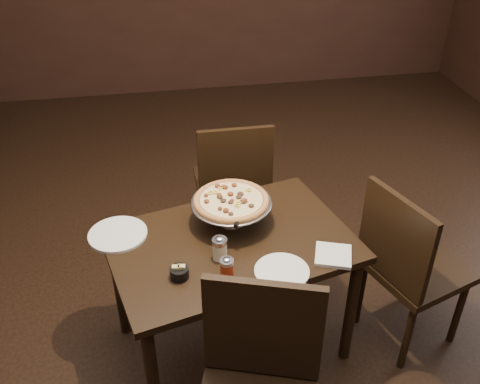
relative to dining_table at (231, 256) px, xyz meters
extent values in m
cube|color=black|center=(-0.06, -0.08, -0.60)|extent=(6.00, 7.00, 0.02)
cube|color=black|center=(0.00, 0.00, 0.07)|extent=(1.22, 0.95, 0.04)
cylinder|color=black|center=(-0.40, -0.41, -0.27)|extent=(0.05, 0.05, 0.64)
cylinder|color=black|center=(0.55, -0.18, -0.27)|extent=(0.05, 0.05, 0.64)
cylinder|color=black|center=(-0.55, 0.18, -0.27)|extent=(0.05, 0.05, 0.64)
cylinder|color=black|center=(0.40, 0.41, -0.27)|extent=(0.05, 0.05, 0.64)
cylinder|color=silver|center=(0.02, 0.13, 0.09)|extent=(0.13, 0.13, 0.01)
cylinder|color=silver|center=(0.02, 0.13, 0.15)|extent=(0.03, 0.03, 0.10)
cylinder|color=silver|center=(0.02, 0.13, 0.20)|extent=(0.09, 0.09, 0.01)
cylinder|color=#A4A4AA|center=(0.02, 0.13, 0.21)|extent=(0.37, 0.37, 0.01)
torus|color=#A4A4AA|center=(0.02, 0.13, 0.21)|extent=(0.38, 0.38, 0.01)
cylinder|color=brown|center=(0.02, 0.13, 0.21)|extent=(0.34, 0.34, 0.01)
torus|color=brown|center=(0.02, 0.13, 0.22)|extent=(0.35, 0.35, 0.03)
cylinder|color=tan|center=(0.02, 0.13, 0.22)|extent=(0.29, 0.29, 0.01)
cylinder|color=beige|center=(-0.07, -0.11, 0.13)|extent=(0.06, 0.06, 0.08)
cylinder|color=silver|center=(-0.07, -0.11, 0.18)|extent=(0.07, 0.07, 0.02)
ellipsoid|color=silver|center=(-0.07, -0.11, 0.20)|extent=(0.04, 0.04, 0.01)
cylinder|color=maroon|center=(-0.06, -0.23, 0.13)|extent=(0.05, 0.05, 0.07)
cylinder|color=silver|center=(-0.06, -0.23, 0.17)|extent=(0.06, 0.06, 0.02)
ellipsoid|color=silver|center=(-0.06, -0.23, 0.19)|extent=(0.03, 0.03, 0.01)
cylinder|color=black|center=(-0.25, -0.20, 0.11)|extent=(0.08, 0.08, 0.05)
cube|color=tan|center=(-0.26, -0.20, 0.12)|extent=(0.03, 0.03, 0.05)
cube|color=tan|center=(-0.24, -0.20, 0.12)|extent=(0.03, 0.03, 0.05)
cube|color=silver|center=(0.42, -0.19, 0.10)|extent=(0.20, 0.20, 0.02)
cylinder|color=white|center=(-0.51, 0.13, 0.10)|extent=(0.27, 0.27, 0.01)
cylinder|color=white|center=(0.18, -0.25, 0.09)|extent=(0.23, 0.23, 0.01)
cone|color=silver|center=(0.03, 0.00, 0.21)|extent=(0.16, 0.16, 0.00)
cylinder|color=black|center=(0.03, 0.00, 0.21)|extent=(0.07, 0.13, 0.02)
cube|color=black|center=(0.14, 0.85, -0.15)|extent=(0.43, 0.43, 0.04)
cube|color=black|center=(0.14, 0.66, 0.10)|extent=(0.42, 0.03, 0.44)
cylinder|color=black|center=(0.31, 1.02, -0.38)|extent=(0.04, 0.04, 0.41)
cylinder|color=black|center=(-0.03, 1.02, -0.38)|extent=(0.04, 0.04, 0.41)
cylinder|color=black|center=(0.31, 0.68, -0.38)|extent=(0.04, 0.04, 0.41)
cylinder|color=black|center=(-0.03, 0.68, -0.38)|extent=(0.04, 0.04, 0.41)
cube|color=black|center=(0.02, -0.57, 0.12)|extent=(0.42, 0.17, 0.46)
cube|color=black|center=(0.91, -0.08, -0.15)|extent=(0.54, 0.54, 0.04)
cube|color=black|center=(0.73, -0.14, 0.10)|extent=(0.17, 0.41, 0.45)
cylinder|color=black|center=(1.13, -0.19, -0.38)|extent=(0.04, 0.04, 0.42)
cylinder|color=black|center=(1.02, 0.14, -0.38)|extent=(0.04, 0.04, 0.42)
cylinder|color=black|center=(0.80, -0.30, -0.38)|extent=(0.04, 0.04, 0.42)
cylinder|color=black|center=(0.69, 0.03, -0.38)|extent=(0.04, 0.04, 0.42)
camera|label=1|loc=(-0.30, -1.87, 1.61)|focal=40.00mm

